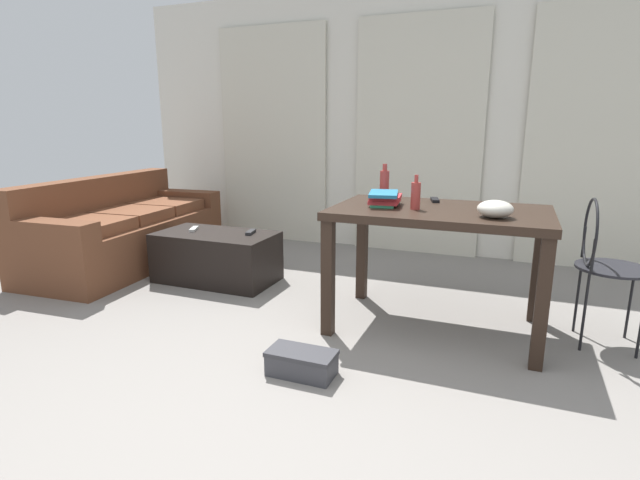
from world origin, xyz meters
The scene contains 15 objects.
ground_plane centered at (0.00, 1.31, 0.00)m, with size 8.20×8.20×0.00m, color gray.
wall_back centered at (0.00, 3.42, 1.29)m, with size 6.21×0.10×2.58m, color silver.
curtains centered at (0.00, 3.33, 1.14)m, with size 4.41×0.03×2.28m.
couch centered at (-2.42, 1.90, 0.31)m, with size 0.97×2.00×0.80m.
coffee_table centered at (-1.32, 1.77, 0.20)m, with size 0.97×0.53×0.41m.
craft_table centered at (0.51, 1.47, 0.67)m, with size 1.29×0.81×0.77m.
wire_chair centered at (1.42, 1.59, 0.54)m, with size 0.41×0.41×0.87m.
bottle_near centered at (0.37, 1.39, 0.86)m, with size 0.06×0.06×0.21m.
bottle_far centered at (0.10, 1.70, 0.88)m, with size 0.06×0.06×0.24m.
bowl centered at (0.83, 1.29, 0.82)m, with size 0.19×0.19×0.10m, color beige.
book_stack centered at (0.16, 1.46, 0.82)m, with size 0.23×0.32×0.09m.
tv_remote_on_table centered at (0.43, 1.75, 0.78)m, with size 0.05×0.15×0.02m, color black.
tv_remote_primary centered at (-1.04, 1.85, 0.42)m, with size 0.05×0.15×0.02m, color #232326.
tv_remote_secondary centered at (-1.55, 1.79, 0.42)m, with size 0.05×0.16×0.02m, color #B7B7B2.
shoebox centered at (-0.03, 0.59, 0.07)m, with size 0.35×0.19×0.13m.
Camera 1 is at (0.92, -1.52, 1.28)m, focal length 27.33 mm.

